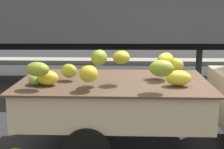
{
  "coord_description": "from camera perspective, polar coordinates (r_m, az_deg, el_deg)",
  "views": [
    {
      "loc": [
        -1.32,
        -5.04,
        2.19
      ],
      "look_at": [
        -1.51,
        -0.01,
        1.13
      ],
      "focal_mm": 52.41,
      "sensor_mm": 36.0,
      "label": 1
    }
  ],
  "objects": [
    {
      "name": "curb_strip",
      "position": [
        12.7,
        8.15,
        2.24
      ],
      "size": [
        80.0,
        0.8,
        0.16
      ],
      "primitive_type": "cube",
      "color": "gray",
      "rests_on": "ground"
    },
    {
      "name": "ground",
      "position": [
        5.65,
        15.83,
        -11.37
      ],
      "size": [
        220.0,
        220.0,
        0.0
      ],
      "primitive_type": "plane",
      "color": "#28282B"
    }
  ]
}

